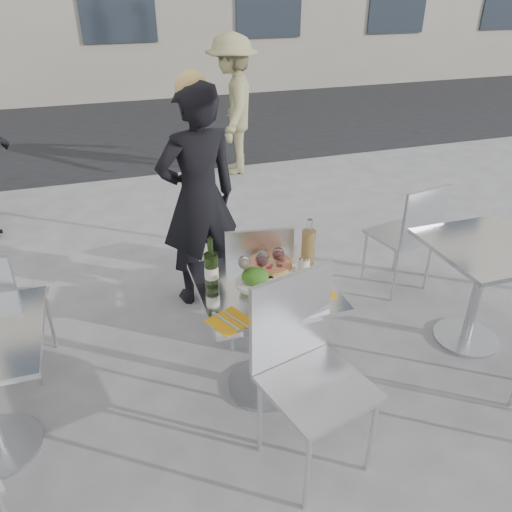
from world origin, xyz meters
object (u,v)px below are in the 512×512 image
object	(u,v)px
chair_far	(257,274)
pedestrian_b	(233,106)
salad_plate	(255,277)
wineglass_white_a	(244,263)
chair_near	(305,359)
sugar_shaker	(304,265)
pizza_far	(270,264)
napkin_left	(230,321)
wineglass_red_b	(278,255)
wine_bottle	(211,268)
side_table_right	(482,273)
side_chair_rfar	(410,230)
pizza_near	(283,301)
wineglass_white_b	(261,257)
wineglass_red_a	(262,261)
woman_diner	(199,199)
napkin_right	(316,291)
carafe	(308,247)
main_table	(264,316)

from	to	relation	value
chair_far	pedestrian_b	xyz separation A→B (m)	(0.80, 3.39, 0.29)
salad_plate	wineglass_white_a	xyz separation A→B (m)	(-0.05, 0.04, 0.07)
chair_near	sugar_shaker	bearing A→B (deg)	54.31
pizza_far	napkin_left	xyz separation A→B (m)	(-0.36, -0.44, -0.01)
wineglass_white_a	wineglass_red_b	distance (m)	0.21
pedestrian_b	wineglass_red_b	distance (m)	3.80
wineglass_white_a	wine_bottle	bearing A→B (deg)	-179.02
side_table_right	wineglass_white_a	size ratio (longest dim) A/B	4.76
side_chair_rfar	napkin_left	xyz separation A→B (m)	(-1.68, -0.96, 0.21)
pizza_near	wineglass_white_b	bearing A→B (deg)	92.72
side_chair_rfar	wineglass_white_a	size ratio (longest dim) A/B	5.78
wineglass_red_a	wineglass_red_b	xyz separation A→B (m)	(0.11, 0.03, 0.00)
woman_diner	napkin_left	xyz separation A→B (m)	(-0.15, -1.38, -0.08)
napkin_right	pedestrian_b	bearing A→B (deg)	85.11
salad_plate	carafe	distance (m)	0.38
pedestrian_b	wineglass_white_b	world-z (taller)	pedestrian_b
chair_far	wineglass_red_b	size ratio (longest dim) A/B	5.81
sugar_shaker	chair_near	bearing A→B (deg)	-111.48
chair_far	side_chair_rfar	size ratio (longest dim) A/B	1.01
chair_far	pedestrian_b	bearing A→B (deg)	-94.32
sugar_shaker	wineglass_red_b	world-z (taller)	wineglass_red_b
chair_far	wineglass_red_a	size ratio (longest dim) A/B	5.81
wineglass_white_b	wineglass_red_a	size ratio (longest dim) A/B	1.00
main_table	chair_far	size ratio (longest dim) A/B	0.82
pizza_far	napkin_right	distance (m)	0.36
side_chair_rfar	wineglass_red_a	xyz separation A→B (m)	(-1.40, -0.62, 0.32)
chair_far	side_chair_rfar	distance (m)	1.34
wine_bottle	carafe	xyz separation A→B (m)	(0.59, 0.06, 0.00)
side_table_right	napkin_right	distance (m)	1.29
pizza_far	napkin_left	world-z (taller)	pizza_far
wine_bottle	wineglass_white_a	world-z (taller)	wine_bottle
pedestrian_b	wine_bottle	world-z (taller)	pedestrian_b
pedestrian_b	wineglass_white_a	world-z (taller)	pedestrian_b
pizza_near	wineglass_white_b	world-z (taller)	wineglass_white_b
sugar_shaker	napkin_left	size ratio (longest dim) A/B	0.45
woman_diner	wineglass_red_a	world-z (taller)	woman_diner
napkin_left	napkin_right	xyz separation A→B (m)	(0.51, 0.11, 0.00)
pizza_far	carafe	bearing A→B (deg)	-12.27
chair_near	sugar_shaker	xyz separation A→B (m)	(0.21, 0.53, 0.20)
main_table	chair_near	distance (m)	0.49
wine_bottle	wineglass_red_b	size ratio (longest dim) A/B	1.87
chair_near	wineglass_red_b	xyz separation A→B (m)	(0.08, 0.59, 0.25)
chair_near	side_chair_rfar	world-z (taller)	chair_near
chair_far	pizza_far	world-z (taller)	chair_far
woman_diner	side_chair_rfar	bearing A→B (deg)	152.73
pizza_near	wineglass_white_b	xyz separation A→B (m)	(-0.01, 0.31, 0.10)
side_table_right	carafe	distance (m)	1.24
side_chair_rfar	salad_plate	xyz separation A→B (m)	(-1.46, -0.66, 0.25)
wineglass_red_a	wineglass_white_a	bearing A→B (deg)	178.21
wineglass_red_b	side_table_right	bearing A→B (deg)	-4.52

